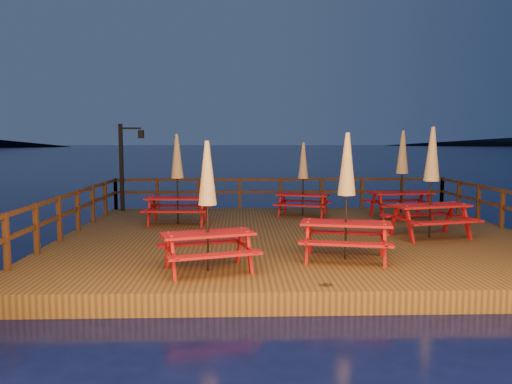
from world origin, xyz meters
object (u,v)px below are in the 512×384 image
lamp_post (126,159)px  picnic_table_1 (177,178)px  picnic_table_0 (346,194)px  picnic_table_2 (303,178)px

lamp_post → picnic_table_1: lamp_post is taller
picnic_table_0 → picnic_table_2: picnic_table_0 is taller
picnic_table_1 → picnic_table_2: bearing=23.6°
picnic_table_1 → picnic_table_2: picnic_table_1 is taller
picnic_table_1 → picnic_table_2: (3.86, 1.41, -0.13)m
picnic_table_1 → lamp_post: bearing=130.0°
picnic_table_1 → picnic_table_2: 4.11m
picnic_table_0 → picnic_table_1: 6.02m
lamp_post → picnic_table_0: 9.58m
picnic_table_0 → picnic_table_2: size_ratio=1.10×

